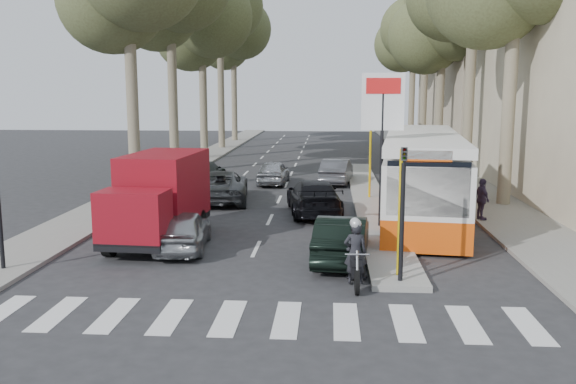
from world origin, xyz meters
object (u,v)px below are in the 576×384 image
silver_hatchback (183,230)px  red_truck (160,196)px  dark_hatchback (342,238)px  motorcycle (355,253)px  city_bus (422,173)px

silver_hatchback → red_truck: red_truck is taller
silver_hatchback → dark_hatchback: (5.00, -0.91, 0.03)m
red_truck → dark_hatchback: bearing=-13.9°
red_truck → motorcycle: 7.49m
motorcycle → silver_hatchback: bearing=148.8°
red_truck → motorcycle: bearing=-28.7°
red_truck → motorcycle: (6.28, -4.03, -0.74)m
silver_hatchback → dark_hatchback: size_ratio=0.92×
silver_hatchback → city_bus: (8.27, 5.84, 1.12)m
silver_hatchback → city_bus: city_bus is taller
red_truck → motorcycle: red_truck is taller
city_bus → motorcycle: bearing=-101.8°
silver_hatchback → red_truck: size_ratio=0.68×
dark_hatchback → silver_hatchback: bearing=-5.1°
red_truck → city_bus: bearing=31.5°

